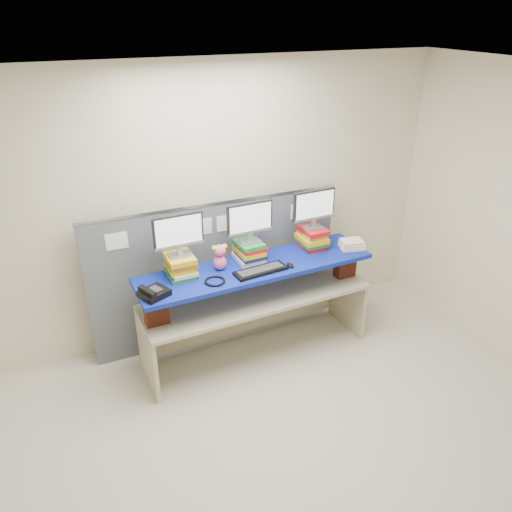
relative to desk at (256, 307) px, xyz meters
name	(u,v)px	position (x,y,z in m)	size (l,w,h in m)	color
room	(303,305)	(-0.23, -1.33, 0.85)	(5.00, 4.00, 2.80)	beige
cubicle_partition	(218,271)	(-0.23, 0.45, 0.22)	(2.60, 0.06, 1.53)	#51575F
desk	(256,307)	(0.00, 0.00, 0.00)	(2.27, 0.74, 0.68)	#B9AF8D
brick_pier_left	(156,309)	(-0.99, -0.09, 0.28)	(0.21, 0.11, 0.28)	maroon
brick_pier_right	(345,264)	(0.99, -0.01, 0.28)	(0.21, 0.11, 0.28)	maroon
blue_board	(256,267)	(0.00, 0.00, 0.44)	(2.27, 0.57, 0.04)	#0B1095
book_stack_left	(181,266)	(-0.70, 0.09, 0.56)	(0.25, 0.31, 0.20)	#217C35
book_stack_center	(249,251)	(-0.01, 0.12, 0.56)	(0.27, 0.31, 0.20)	silver
book_stack_right	(312,237)	(0.68, 0.15, 0.56)	(0.26, 0.31, 0.21)	red
monitor_left	(178,233)	(-0.69, 0.09, 0.88)	(0.45, 0.13, 0.39)	#929297
monitor_center	(250,220)	(-0.01, 0.12, 0.88)	(0.45, 0.13, 0.39)	#929297
monitor_right	(314,207)	(0.68, 0.15, 0.89)	(0.45, 0.13, 0.39)	#929297
keyboard	(261,270)	(-0.01, -0.13, 0.47)	(0.51, 0.22, 0.03)	black
mouse	(290,265)	(0.29, -0.14, 0.48)	(0.06, 0.10, 0.03)	black
desk_phone	(153,293)	(-1.01, -0.17, 0.49)	(0.28, 0.27, 0.09)	black
headset	(215,281)	(-0.46, -0.14, 0.47)	(0.19, 0.19, 0.02)	black
plush_toy	(220,257)	(-0.33, 0.06, 0.59)	(0.15, 0.11, 0.25)	pink
binder_stack	(352,244)	(1.04, -0.03, 0.50)	(0.27, 0.23, 0.08)	silver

